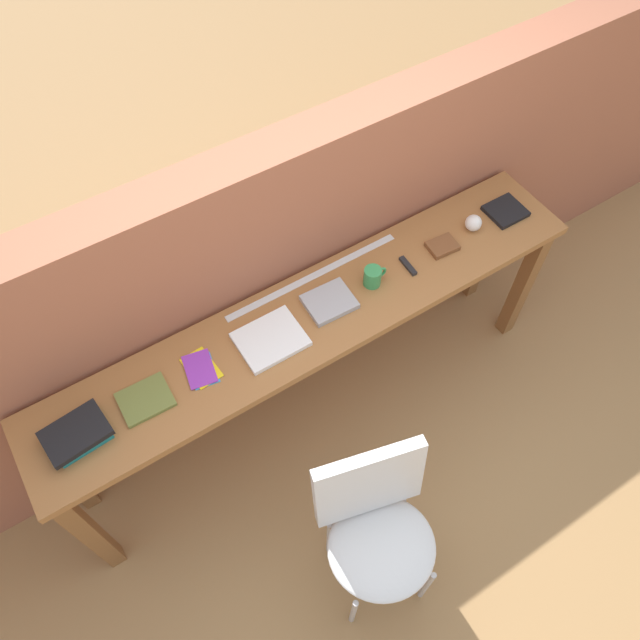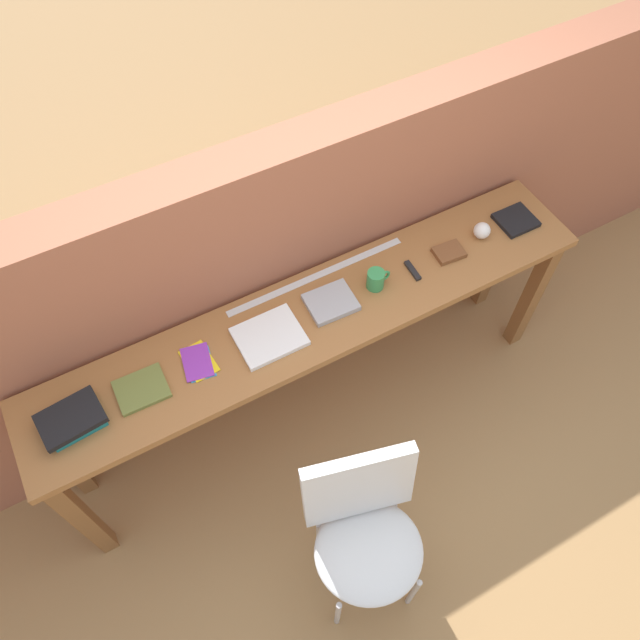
{
  "view_description": "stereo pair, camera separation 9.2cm",
  "coord_description": "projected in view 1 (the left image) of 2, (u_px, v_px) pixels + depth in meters",
  "views": [
    {
      "loc": [
        -0.76,
        -0.95,
        3.03
      ],
      "look_at": [
        0.0,
        0.25,
        0.9
      ],
      "focal_mm": 35.0,
      "sensor_mm": 36.0,
      "label": 1
    },
    {
      "loc": [
        -0.68,
        -0.99,
        3.03
      ],
      "look_at": [
        0.0,
        0.25,
        0.9
      ],
      "focal_mm": 35.0,
      "sensor_mm": 36.0,
      "label": 2
    }
  ],
  "objects": [
    {
      "name": "brick_wall_back",
      "position": [
        275.0,
        278.0,
        2.86
      ],
      "size": [
        6.0,
        0.2,
        1.51
      ],
      "primitive_type": "cube",
      "color": "#9E5B42",
      "rests_on": "ground"
    },
    {
      "name": "chair_white_moulded",
      "position": [
        377.0,
        525.0,
        2.47
      ],
      "size": [
        0.54,
        0.55,
        0.89
      ],
      "color": "silver",
      "rests_on": "ground"
    },
    {
      "name": "ground_plane",
      "position": [
        346.0,
        451.0,
        3.19
      ],
      "size": [
        40.0,
        40.0,
        0.0
      ],
      "primitive_type": "plane",
      "color": "#9E7547"
    },
    {
      "name": "pamphlet_pile_colourful",
      "position": [
        201.0,
        369.0,
        2.45
      ],
      "size": [
        0.14,
        0.18,
        0.01
      ],
      "color": "#3399D8",
      "rests_on": "sideboard"
    },
    {
      "name": "leather_journal_brown",
      "position": [
        442.0,
        246.0,
        2.79
      ],
      "size": [
        0.14,
        0.11,
        0.02
      ],
      "primitive_type": "cube",
      "rotation": [
        0.0,
        0.0,
        -0.08
      ],
      "color": "brown",
      "rests_on": "sideboard"
    },
    {
      "name": "magazine_cycling",
      "position": [
        145.0,
        399.0,
        2.37
      ],
      "size": [
        0.2,
        0.17,
        0.02
      ],
      "primitive_type": "cube",
      "rotation": [
        0.0,
        0.0,
        -0.03
      ],
      "color": "olive",
      "rests_on": "sideboard"
    },
    {
      "name": "ruler_metal_back_edge",
      "position": [
        313.0,
        276.0,
        2.71
      ],
      "size": [
        0.85,
        0.03,
        0.0
      ],
      "primitive_type": "cube",
      "color": "silver",
      "rests_on": "sideboard"
    },
    {
      "name": "book_repair_rightmost",
      "position": [
        505.0,
        211.0,
        2.91
      ],
      "size": [
        0.17,
        0.16,
        0.02
      ],
      "primitive_type": "cube",
      "rotation": [
        0.0,
        0.0,
        -0.01
      ],
      "color": "black",
      "rests_on": "sideboard"
    },
    {
      "name": "book_open_centre",
      "position": [
        271.0,
        339.0,
        2.52
      ],
      "size": [
        0.27,
        0.22,
        0.02
      ],
      "primitive_type": "cube",
      "rotation": [
        0.0,
        0.0,
        -0.0
      ],
      "color": "white",
      "rests_on": "sideboard"
    },
    {
      "name": "multitool_folded",
      "position": [
        408.0,
        266.0,
        2.73
      ],
      "size": [
        0.03,
        0.11,
        0.02
      ],
      "primitive_type": "cube",
      "rotation": [
        0.0,
        0.0,
        -0.04
      ],
      "color": "black",
      "rests_on": "sideboard"
    },
    {
      "name": "book_grey_hardcover",
      "position": [
        329.0,
        302.0,
        2.62
      ],
      "size": [
        0.21,
        0.18,
        0.03
      ],
      "primitive_type": "cube",
      "rotation": [
        0.0,
        0.0,
        -0.04
      ],
      "color": "#9E9EA3",
      "rests_on": "sideboard"
    },
    {
      "name": "mug",
      "position": [
        373.0,
        277.0,
        2.65
      ],
      "size": [
        0.11,
        0.08,
        0.09
      ],
      "color": "#338C4C",
      "rests_on": "sideboard"
    },
    {
      "name": "sports_ball_small",
      "position": [
        473.0,
        223.0,
        2.83
      ],
      "size": [
        0.08,
        0.08,
        0.08
      ],
      "primitive_type": "sphere",
      "color": "silver",
      "rests_on": "sideboard"
    },
    {
      "name": "sideboard",
      "position": [
        314.0,
        332.0,
        2.72
      ],
      "size": [
        2.5,
        0.44,
        0.88
      ],
      "color": "#996033",
      "rests_on": "ground"
    },
    {
      "name": "book_stack_leftmost",
      "position": [
        77.0,
        434.0,
        2.27
      ],
      "size": [
        0.24,
        0.19,
        0.06
      ],
      "color": "#19757A",
      "rests_on": "sideboard"
    }
  ]
}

